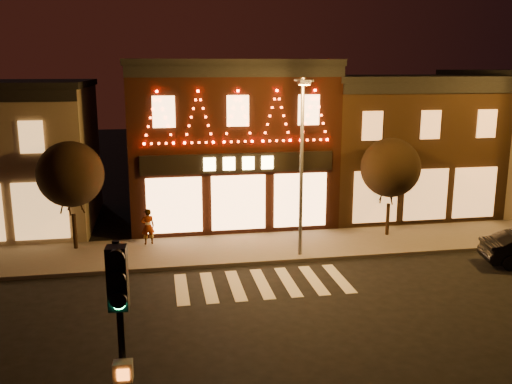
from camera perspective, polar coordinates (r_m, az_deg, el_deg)
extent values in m
plane|color=black|center=(17.48, 3.18, -14.25)|extent=(120.00, 120.00, 0.00)
cube|color=#47423D|center=(25.09, 3.42, -5.55)|extent=(44.00, 4.00, 0.15)
cube|color=black|center=(29.64, -3.00, 5.07)|extent=(10.00, 8.00, 8.00)
cube|color=black|center=(29.39, -3.10, 13.11)|extent=(10.20, 8.20, 0.30)
cube|color=black|center=(25.37, -1.91, 12.30)|extent=(10.00, 0.25, 0.50)
cube|color=black|center=(25.69, -1.83, 3.00)|extent=(9.00, 0.15, 0.90)
cube|color=#FFD87F|center=(25.59, -1.79, 2.96)|extent=(3.40, 0.08, 0.60)
cube|color=#382313|center=(32.28, 14.03, 4.62)|extent=(9.00, 8.00, 7.20)
cube|color=black|center=(32.00, 14.40, 11.27)|extent=(9.20, 8.20, 0.30)
cube|color=black|center=(28.37, 17.77, 10.14)|extent=(9.00, 0.25, 0.50)
cylinder|color=black|center=(10.74, -13.52, -17.41)|extent=(0.13, 0.13, 4.88)
cube|color=black|center=(9.73, -14.07, -8.58)|extent=(0.36, 0.34, 1.11)
cylinder|color=#19FF72|center=(9.71, -13.95, -10.98)|extent=(0.24, 0.08, 0.23)
cube|color=beige|center=(10.50, -13.53, -17.48)|extent=(0.35, 0.25, 0.36)
cylinder|color=#59595E|center=(22.88, 4.70, 2.38)|extent=(0.15, 0.15, 7.38)
cylinder|color=#59595E|center=(21.79, 4.93, 11.37)|extent=(0.42, 1.46, 0.09)
cube|color=#59595E|center=(21.05, 5.00, 11.20)|extent=(0.51, 0.36, 0.17)
cube|color=orange|center=(21.05, 4.99, 10.93)|extent=(0.38, 0.26, 0.05)
cylinder|color=black|center=(25.54, -18.16, -3.86)|extent=(0.18, 0.18, 1.55)
sphere|color=black|center=(24.97, -18.55, 1.75)|extent=(2.83, 2.83, 2.83)
cylinder|color=black|center=(26.99, 13.40, -2.73)|extent=(0.16, 0.16, 1.51)
sphere|color=black|center=(26.45, 13.67, 2.46)|extent=(2.76, 2.76, 2.76)
imported|color=gray|center=(25.32, -11.06, -3.50)|extent=(0.66, 0.50, 1.63)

